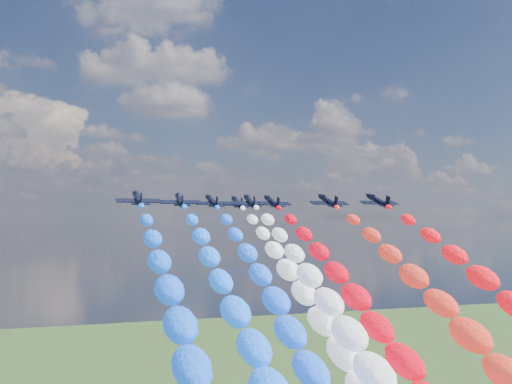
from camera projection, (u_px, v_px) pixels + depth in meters
name	position (u px, v px, depth m)	size (l,w,h in m)	color
jet_0	(138.00, 199.00, 125.00)	(9.00, 12.07, 2.66)	black
jet_1	(180.00, 200.00, 136.60)	(9.00, 12.07, 2.66)	black
jet_2	(212.00, 201.00, 148.41)	(9.00, 12.07, 2.66)	black
trail_2	(301.00, 372.00, 93.60)	(6.72, 109.95, 58.20)	blue
jet_3	(250.00, 201.00, 147.04)	(9.00, 12.07, 2.66)	black
trail_3	(362.00, 374.00, 92.24)	(6.72, 109.95, 58.20)	white
jet_4	(237.00, 202.00, 158.74)	(9.00, 12.07, 2.66)	black
trail_4	(330.00, 356.00, 103.93)	(6.72, 109.95, 58.20)	white
jet_5	(272.00, 202.00, 153.05)	(9.00, 12.07, 2.66)	black
trail_5	(390.00, 364.00, 98.24)	(6.72, 109.95, 58.20)	red
jet_6	(328.00, 201.00, 145.38)	(9.00, 12.07, 2.66)	black
trail_6	(490.00, 377.00, 90.57)	(6.72, 109.95, 58.20)	red
jet_7	(378.00, 201.00, 142.83)	(9.00, 12.07, 2.66)	black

